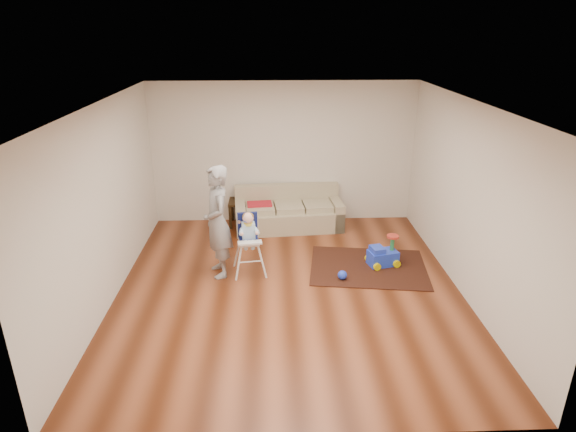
{
  "coord_description": "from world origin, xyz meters",
  "views": [
    {
      "loc": [
        -0.25,
        -6.2,
        3.64
      ],
      "look_at": [
        0.0,
        0.4,
        1.0
      ],
      "focal_mm": 30.0,
      "sensor_mm": 36.0,
      "label": 1
    }
  ],
  "objects_px": {
    "ride_on_toy": "(383,250)",
    "toy_ball": "(342,275)",
    "sofa": "(289,209)",
    "side_table": "(242,213)",
    "high_chair": "(249,244)",
    "adult": "(217,222)"
  },
  "relations": [
    {
      "from": "adult",
      "to": "high_chair",
      "type": "bearing_deg",
      "value": 75.75
    },
    {
      "from": "sofa",
      "to": "toy_ball",
      "type": "height_order",
      "value": "sofa"
    },
    {
      "from": "toy_ball",
      "to": "adult",
      "type": "distance_m",
      "value": 2.06
    },
    {
      "from": "side_table",
      "to": "high_chair",
      "type": "relative_size",
      "value": 0.49
    },
    {
      "from": "sofa",
      "to": "ride_on_toy",
      "type": "bearing_deg",
      "value": -52.57
    },
    {
      "from": "sofa",
      "to": "side_table",
      "type": "distance_m",
      "value": 0.93
    },
    {
      "from": "sofa",
      "to": "toy_ball",
      "type": "xyz_separation_m",
      "value": [
        0.74,
        -2.07,
        -0.3
      ]
    },
    {
      "from": "ride_on_toy",
      "to": "high_chair",
      "type": "distance_m",
      "value": 2.16
    },
    {
      "from": "high_chair",
      "to": "adult",
      "type": "distance_m",
      "value": 0.6
    },
    {
      "from": "side_table",
      "to": "ride_on_toy",
      "type": "bearing_deg",
      "value": -37.53
    },
    {
      "from": "sofa",
      "to": "high_chair",
      "type": "height_order",
      "value": "high_chair"
    },
    {
      "from": "side_table",
      "to": "toy_ball",
      "type": "bearing_deg",
      "value": -54.27
    },
    {
      "from": "ride_on_toy",
      "to": "toy_ball",
      "type": "height_order",
      "value": "ride_on_toy"
    },
    {
      "from": "toy_ball",
      "to": "high_chair",
      "type": "bearing_deg",
      "value": 167.46
    },
    {
      "from": "side_table",
      "to": "toy_ball",
      "type": "height_order",
      "value": "side_table"
    },
    {
      "from": "side_table",
      "to": "adult",
      "type": "bearing_deg",
      "value": -97.15
    },
    {
      "from": "sofa",
      "to": "ride_on_toy",
      "type": "height_order",
      "value": "sofa"
    },
    {
      "from": "sofa",
      "to": "toy_ball",
      "type": "distance_m",
      "value": 2.22
    },
    {
      "from": "ride_on_toy",
      "to": "toy_ball",
      "type": "xyz_separation_m",
      "value": [
        -0.72,
        -0.46,
        -0.18
      ]
    },
    {
      "from": "sofa",
      "to": "side_table",
      "type": "relative_size",
      "value": 4.22
    },
    {
      "from": "high_chair",
      "to": "adult",
      "type": "xyz_separation_m",
      "value": [
        -0.46,
        -0.03,
        0.38
      ]
    },
    {
      "from": "ride_on_toy",
      "to": "high_chair",
      "type": "bearing_deg",
      "value": 169.57
    }
  ]
}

